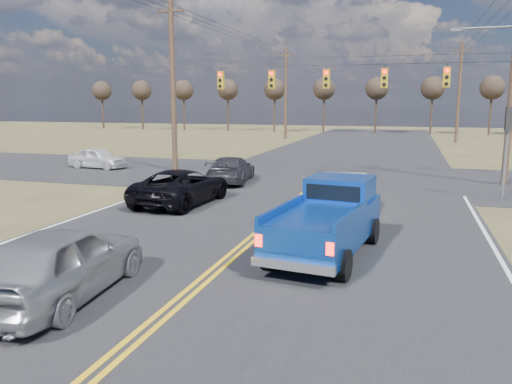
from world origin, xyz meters
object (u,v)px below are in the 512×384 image
(silver_suv, at_px, (61,262))
(dgrey_car_queue, at_px, (231,170))
(white_car_queue, at_px, (346,190))
(cross_car_west, at_px, (98,158))
(pickup_truck, at_px, (328,220))
(black_suv, at_px, (182,187))

(silver_suv, bearing_deg, dgrey_car_queue, -88.26)
(white_car_queue, bearing_deg, cross_car_west, -28.84)
(pickup_truck, xyz_separation_m, dgrey_car_queue, (-6.67, 10.85, -0.28))
(white_car_queue, xyz_separation_m, cross_car_west, (-16.27, 7.65, -0.08))
(silver_suv, relative_size, white_car_queue, 1.05)
(dgrey_car_queue, xyz_separation_m, cross_car_west, (-9.85, 2.81, -0.02))
(cross_car_west, bearing_deg, silver_suv, -141.78)
(silver_suv, height_order, cross_car_west, silver_suv)
(white_car_queue, distance_m, cross_car_west, 17.98)
(pickup_truck, xyz_separation_m, cross_car_west, (-16.52, 13.66, -0.30))
(cross_car_west, bearing_deg, white_car_queue, -109.42)
(pickup_truck, height_order, white_car_queue, pickup_truck)
(silver_suv, bearing_deg, black_suv, -84.11)
(black_suv, height_order, dgrey_car_queue, black_suv)
(black_suv, bearing_deg, silver_suv, 104.79)
(pickup_truck, relative_size, silver_suv, 1.17)
(dgrey_car_queue, distance_m, cross_car_west, 10.25)
(dgrey_car_queue, bearing_deg, black_suv, 81.25)
(pickup_truck, height_order, cross_car_west, pickup_truck)
(white_car_queue, height_order, cross_car_west, white_car_queue)
(black_suv, bearing_deg, pickup_truck, 146.73)
(dgrey_car_queue, relative_size, cross_car_west, 1.22)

